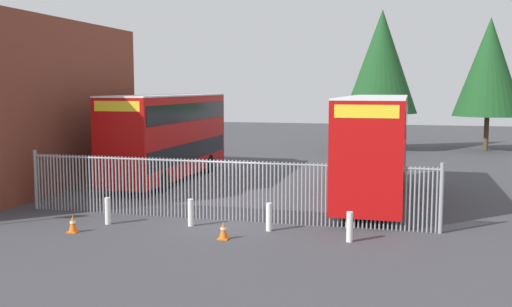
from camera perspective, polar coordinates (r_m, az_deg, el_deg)
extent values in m
plane|color=#3D3D42|center=(28.77, 2.05, -3.09)|extent=(100.00, 100.00, 0.00)
cylinder|color=gray|center=(24.56, -20.79, -2.57)|extent=(0.06, 0.06, 2.20)
cylinder|color=gray|center=(24.48, -20.53, -2.58)|extent=(0.06, 0.06, 2.20)
cylinder|color=gray|center=(24.40, -20.26, -2.60)|extent=(0.06, 0.06, 2.20)
cylinder|color=gray|center=(24.32, -19.99, -2.62)|extent=(0.06, 0.06, 2.20)
cylinder|color=gray|center=(24.24, -19.71, -2.64)|extent=(0.06, 0.06, 2.20)
cylinder|color=gray|center=(24.16, -19.44, -2.66)|extent=(0.06, 0.06, 2.20)
cylinder|color=gray|center=(24.08, -19.16, -2.68)|extent=(0.06, 0.06, 2.20)
cylinder|color=gray|center=(24.00, -18.89, -2.69)|extent=(0.06, 0.06, 2.20)
cylinder|color=gray|center=(23.92, -18.61, -2.71)|extent=(0.06, 0.06, 2.20)
cylinder|color=gray|center=(23.85, -18.32, -2.73)|extent=(0.06, 0.06, 2.20)
cylinder|color=gray|center=(23.77, -18.04, -2.75)|extent=(0.06, 0.06, 2.20)
cylinder|color=gray|center=(23.69, -17.75, -2.77)|extent=(0.06, 0.06, 2.20)
cylinder|color=gray|center=(23.62, -17.47, -2.79)|extent=(0.06, 0.06, 2.20)
cylinder|color=gray|center=(23.55, -17.18, -2.81)|extent=(0.06, 0.06, 2.20)
cylinder|color=gray|center=(23.47, -16.89, -2.82)|extent=(0.06, 0.06, 2.20)
cylinder|color=gray|center=(23.40, -16.59, -2.84)|extent=(0.06, 0.06, 2.20)
cylinder|color=gray|center=(23.33, -16.30, -2.86)|extent=(0.06, 0.06, 2.20)
cylinder|color=gray|center=(23.25, -16.00, -2.88)|extent=(0.06, 0.06, 2.20)
cylinder|color=gray|center=(23.18, -15.71, -2.90)|extent=(0.06, 0.06, 2.20)
cylinder|color=gray|center=(23.11, -15.41, -2.92)|extent=(0.06, 0.06, 2.20)
cylinder|color=gray|center=(23.04, -15.10, -2.94)|extent=(0.06, 0.06, 2.20)
cylinder|color=gray|center=(22.97, -14.80, -2.96)|extent=(0.06, 0.06, 2.20)
cylinder|color=gray|center=(22.90, -14.49, -2.98)|extent=(0.06, 0.06, 2.20)
cylinder|color=gray|center=(22.84, -14.19, -3.00)|extent=(0.06, 0.06, 2.20)
cylinder|color=gray|center=(22.77, -13.88, -3.01)|extent=(0.06, 0.06, 2.20)
cylinder|color=gray|center=(22.70, -13.57, -3.03)|extent=(0.06, 0.06, 2.20)
cylinder|color=gray|center=(22.64, -13.25, -3.05)|extent=(0.06, 0.06, 2.20)
cylinder|color=gray|center=(22.57, -12.94, -3.07)|extent=(0.06, 0.06, 2.20)
cylinder|color=gray|center=(22.51, -12.62, -3.09)|extent=(0.06, 0.06, 2.20)
cylinder|color=gray|center=(22.44, -12.30, -3.11)|extent=(0.06, 0.06, 2.20)
cylinder|color=gray|center=(22.38, -11.98, -3.13)|extent=(0.06, 0.06, 2.20)
cylinder|color=gray|center=(22.32, -11.66, -3.15)|extent=(0.06, 0.06, 2.20)
cylinder|color=gray|center=(22.25, -11.34, -3.17)|extent=(0.06, 0.06, 2.20)
cylinder|color=gray|center=(22.19, -11.01, -3.19)|extent=(0.06, 0.06, 2.20)
cylinder|color=gray|center=(22.13, -10.68, -3.21)|extent=(0.06, 0.06, 2.20)
cylinder|color=gray|center=(22.07, -10.35, -3.23)|extent=(0.06, 0.06, 2.20)
cylinder|color=gray|center=(22.01, -10.02, -3.25)|extent=(0.06, 0.06, 2.20)
cylinder|color=gray|center=(21.96, -9.69, -3.26)|extent=(0.06, 0.06, 2.20)
cylinder|color=gray|center=(21.90, -9.36, -3.28)|extent=(0.06, 0.06, 2.20)
cylinder|color=gray|center=(21.84, -9.02, -3.30)|extent=(0.06, 0.06, 2.20)
cylinder|color=gray|center=(21.79, -8.68, -3.32)|extent=(0.06, 0.06, 2.20)
cylinder|color=gray|center=(21.73, -8.34, -3.34)|extent=(0.06, 0.06, 2.20)
cylinder|color=gray|center=(21.68, -8.00, -3.36)|extent=(0.06, 0.06, 2.20)
cylinder|color=gray|center=(21.62, -7.66, -3.38)|extent=(0.06, 0.06, 2.20)
cylinder|color=gray|center=(21.57, -7.31, -3.40)|extent=(0.06, 0.06, 2.20)
cylinder|color=gray|center=(21.52, -6.96, -3.42)|extent=(0.06, 0.06, 2.20)
cylinder|color=gray|center=(21.47, -6.61, -3.44)|extent=(0.06, 0.06, 2.20)
cylinder|color=gray|center=(21.41, -6.26, -3.46)|extent=(0.06, 0.06, 2.20)
cylinder|color=gray|center=(21.37, -5.91, -3.47)|extent=(0.06, 0.06, 2.20)
cylinder|color=gray|center=(21.32, -5.56, -3.49)|extent=(0.06, 0.06, 2.20)
cylinder|color=gray|center=(21.27, -5.20, -3.51)|extent=(0.06, 0.06, 2.20)
cylinder|color=gray|center=(21.22, -4.85, -3.53)|extent=(0.06, 0.06, 2.20)
cylinder|color=gray|center=(21.17, -4.49, -3.55)|extent=(0.06, 0.06, 2.20)
cylinder|color=gray|center=(21.13, -4.13, -3.57)|extent=(0.06, 0.06, 2.20)
cylinder|color=gray|center=(21.08, -3.77, -3.59)|extent=(0.06, 0.06, 2.20)
cylinder|color=gray|center=(21.04, -3.41, -3.61)|extent=(0.06, 0.06, 2.20)
cylinder|color=gray|center=(21.00, -3.04, -3.62)|extent=(0.06, 0.06, 2.20)
cylinder|color=gray|center=(20.95, -2.67, -3.64)|extent=(0.06, 0.06, 2.20)
cylinder|color=gray|center=(20.91, -2.31, -3.66)|extent=(0.06, 0.06, 2.20)
cylinder|color=gray|center=(20.87, -1.94, -3.68)|extent=(0.06, 0.06, 2.20)
cylinder|color=gray|center=(20.83, -1.57, -3.70)|extent=(0.06, 0.06, 2.20)
cylinder|color=gray|center=(20.79, -1.20, -3.72)|extent=(0.06, 0.06, 2.20)
cylinder|color=gray|center=(20.76, -0.82, -3.73)|extent=(0.06, 0.06, 2.20)
cylinder|color=gray|center=(20.72, -0.45, -3.75)|extent=(0.06, 0.06, 2.20)
cylinder|color=gray|center=(20.68, -0.07, -3.77)|extent=(0.06, 0.06, 2.20)
cylinder|color=gray|center=(20.65, 0.30, -3.79)|extent=(0.06, 0.06, 2.20)
cylinder|color=gray|center=(20.61, 0.68, -3.81)|extent=(0.06, 0.06, 2.20)
cylinder|color=gray|center=(20.58, 1.06, -3.82)|extent=(0.06, 0.06, 2.20)
cylinder|color=gray|center=(20.55, 1.44, -3.84)|extent=(0.06, 0.06, 2.20)
cylinder|color=gray|center=(20.52, 1.83, -3.86)|extent=(0.06, 0.06, 2.20)
cylinder|color=gray|center=(20.49, 2.21, -3.88)|extent=(0.06, 0.06, 2.20)
cylinder|color=gray|center=(20.46, 2.59, -3.89)|extent=(0.06, 0.06, 2.20)
cylinder|color=gray|center=(20.43, 2.98, -3.91)|extent=(0.06, 0.06, 2.20)
cylinder|color=gray|center=(20.40, 3.37, -3.93)|extent=(0.06, 0.06, 2.20)
cylinder|color=gray|center=(20.37, 3.75, -3.94)|extent=(0.06, 0.06, 2.20)
cylinder|color=gray|center=(20.35, 4.14, -3.96)|extent=(0.06, 0.06, 2.20)
cylinder|color=gray|center=(20.32, 4.53, -3.98)|extent=(0.06, 0.06, 2.20)
cylinder|color=gray|center=(20.30, 4.92, -3.99)|extent=(0.06, 0.06, 2.20)
cylinder|color=gray|center=(20.27, 5.32, -4.01)|extent=(0.06, 0.06, 2.20)
cylinder|color=gray|center=(20.25, 5.71, -4.02)|extent=(0.06, 0.06, 2.20)
cylinder|color=gray|center=(20.23, 6.10, -4.04)|extent=(0.06, 0.06, 2.20)
cylinder|color=gray|center=(20.21, 6.50, -4.06)|extent=(0.06, 0.06, 2.20)
cylinder|color=gray|center=(20.19, 6.89, -4.07)|extent=(0.06, 0.06, 2.20)
cylinder|color=gray|center=(20.17, 7.29, -4.09)|extent=(0.06, 0.06, 2.20)
cylinder|color=gray|center=(20.15, 7.68, -4.10)|extent=(0.06, 0.06, 2.20)
cylinder|color=gray|center=(20.14, 8.08, -4.12)|extent=(0.06, 0.06, 2.20)
cylinder|color=gray|center=(20.12, 8.48, -4.13)|extent=(0.06, 0.06, 2.20)
cylinder|color=gray|center=(20.11, 8.88, -4.15)|extent=(0.06, 0.06, 2.20)
cylinder|color=gray|center=(20.09, 9.28, -4.16)|extent=(0.06, 0.06, 2.20)
cylinder|color=gray|center=(20.08, 9.68, -4.18)|extent=(0.06, 0.06, 2.20)
cylinder|color=gray|center=(20.07, 10.08, -4.19)|extent=(0.06, 0.06, 2.20)
cylinder|color=gray|center=(20.06, 10.48, -4.20)|extent=(0.06, 0.06, 2.20)
cylinder|color=gray|center=(20.05, 10.88, -4.22)|extent=(0.06, 0.06, 2.20)
cylinder|color=gray|center=(20.04, 11.28, -4.23)|extent=(0.06, 0.06, 2.20)
cylinder|color=gray|center=(20.03, 11.68, -4.24)|extent=(0.06, 0.06, 2.20)
cylinder|color=gray|center=(20.02, 12.08, -4.26)|extent=(0.06, 0.06, 2.20)
cylinder|color=gray|center=(20.02, 12.49, -4.27)|extent=(0.06, 0.06, 2.20)
cylinder|color=gray|center=(20.01, 12.89, -4.28)|extent=(0.06, 0.06, 2.20)
cylinder|color=gray|center=(20.01, 13.29, -4.30)|extent=(0.06, 0.06, 2.20)
cylinder|color=gray|center=(20.01, 13.69, -4.31)|extent=(0.06, 0.06, 2.20)
cylinder|color=gray|center=(20.00, 14.10, -4.32)|extent=(0.06, 0.06, 2.20)
cylinder|color=gray|center=(20.00, 14.50, -4.33)|extent=(0.06, 0.06, 2.20)
cylinder|color=gray|center=(20.00, 14.90, -4.34)|extent=(0.06, 0.06, 2.20)
cylinder|color=gray|center=(20.00, 15.31, -4.35)|extent=(0.06, 0.06, 2.20)
cylinder|color=gray|center=(20.01, 15.71, -4.37)|extent=(0.06, 0.06, 2.20)
cylinder|color=gray|center=(20.01, 16.11, -4.38)|extent=(0.06, 0.06, 2.20)
cylinder|color=gray|center=(20.01, 16.52, -4.39)|extent=(0.06, 0.06, 2.20)
cylinder|color=gray|center=(20.02, 16.92, -4.40)|extent=(0.06, 0.06, 2.20)
cylinder|color=gray|center=(20.02, 17.32, -4.41)|extent=(0.06, 0.06, 2.20)
cylinder|color=gray|center=(20.03, 17.72, -4.42)|extent=(0.06, 0.06, 2.20)
cylinder|color=gray|center=(20.91, -3.61, -0.84)|extent=(15.30, 0.07, 0.07)
cylinder|color=gray|center=(24.55, -20.80, -2.39)|extent=(0.14, 0.14, 2.35)
cylinder|color=gray|center=(20.02, 17.73, -4.21)|extent=(0.14, 0.14, 2.35)
cube|color=#B70C0C|center=(25.05, 11.61, 0.78)|extent=(2.50, 10.80, 4.00)
cube|color=black|center=(25.14, 11.57, -1.04)|extent=(2.54, 10.37, 0.90)
cube|color=black|center=(24.96, 11.67, 3.52)|extent=(2.54, 10.37, 0.90)
cube|color=yellow|center=(19.61, 10.80, 4.08)|extent=(2.12, 0.12, 0.44)
cube|color=silver|center=(24.94, 11.72, 5.42)|extent=(2.50, 10.80, 0.08)
cylinder|color=black|center=(22.10, 8.13, -4.70)|extent=(0.30, 1.04, 1.04)
cylinder|color=black|center=(21.96, 13.86, -4.90)|extent=(0.30, 1.04, 1.04)
cylinder|color=black|center=(28.30, 9.65, -2.27)|extent=(0.30, 1.04, 1.04)
cylinder|color=black|center=(28.19, 14.11, -2.41)|extent=(0.30, 1.04, 1.04)
cube|color=#B70C0C|center=(30.32, -8.59, 1.81)|extent=(2.50, 10.80, 4.00)
cube|color=black|center=(30.39, -8.56, 0.30)|extent=(2.54, 10.37, 0.90)
cube|color=black|center=(30.24, -8.63, 4.07)|extent=(2.54, 10.37, 0.90)
cube|color=yellow|center=(25.42, -13.47, 4.54)|extent=(2.12, 0.12, 0.44)
cube|color=silver|center=(30.22, -8.65, 5.65)|extent=(2.50, 10.80, 0.08)
cylinder|color=black|center=(28.01, -13.32, -2.45)|extent=(0.30, 1.04, 1.04)
cylinder|color=black|center=(27.05, -9.21, -2.67)|extent=(0.30, 1.04, 1.04)
cylinder|color=black|center=(33.65, -8.24, -0.86)|extent=(0.30, 1.04, 1.04)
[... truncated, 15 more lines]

